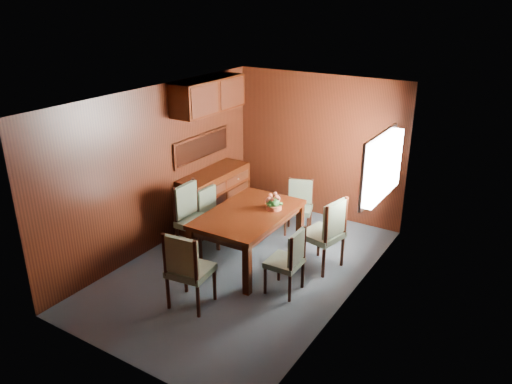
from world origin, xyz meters
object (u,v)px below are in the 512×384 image
Objects in this scene: dining_table at (249,219)px; chair_left_near at (193,215)px; chair_right_near at (289,258)px; chair_head at (187,267)px; flower_centerpiece at (274,202)px; sideboard at (214,197)px.

chair_left_near is (-0.83, -0.21, -0.06)m from dining_table.
chair_head reaches higher than chair_right_near.
flower_centerpiece is (0.25, 0.27, 0.22)m from dining_table.
chair_head is (0.84, -1.15, -0.02)m from chair_left_near.
dining_table is at bearing -132.11° from flower_centerpiece.
dining_table is 1.36m from chair_head.
sideboard is 5.86× the size of flower_centerpiece.
sideboard is 0.86× the size of dining_table.
chair_left_near reaches higher than sideboard.
chair_left_near reaches higher than dining_table.
chair_head is (-0.87, -0.94, 0.07)m from chair_right_near.
chair_left_near reaches higher than chair_right_near.
chair_head is (0.01, -1.36, -0.09)m from dining_table.
sideboard is at bearing -161.79° from chair_left_near.
chair_left_near is 1.73m from chair_right_near.
sideboard is 1.57× the size of chair_right_near.
flower_centerpiece is (1.08, 0.48, 0.28)m from chair_left_near.
chair_head is at bearing 35.09° from chair_left_near.
chair_left_near is 1.19× the size of chair_right_near.
sideboard is at bearing 145.58° from dining_table.
sideboard is 2.43m from chair_head.
chair_left_near is 1.21m from flower_centerpiece.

